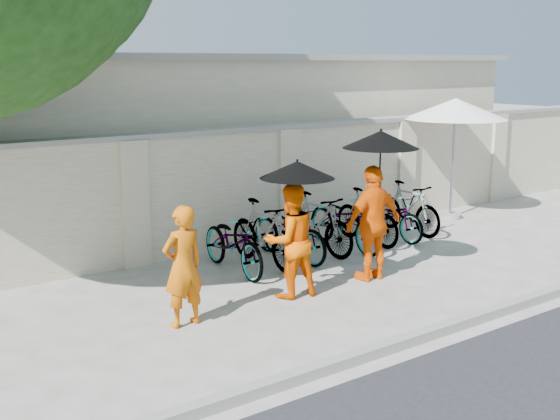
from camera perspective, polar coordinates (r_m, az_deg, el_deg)
ground at (r=9.38m, az=2.15°, el=-7.85°), size 80.00×80.00×0.00m
kerb at (r=8.18m, az=9.69°, el=-10.61°), size 40.00×0.16×0.12m
compound_wall at (r=12.21m, az=-3.46°, el=1.68°), size 20.00×0.30×2.00m
building_behind at (r=15.87m, az=-7.93°, el=6.17°), size 14.00×6.00×3.20m
monk_left at (r=8.59m, az=-7.89°, el=-4.55°), size 0.58×0.40×1.51m
monk_center at (r=9.55m, az=0.85°, el=-2.52°), size 0.84×0.70×1.58m
parasol_center at (r=9.32m, az=1.41°, el=3.29°), size 1.01×1.01×0.99m
monk_right at (r=10.37m, az=7.60°, el=-1.06°), size 1.01×0.43×1.71m
parasol_right at (r=10.12m, az=8.19°, el=5.69°), size 1.10×1.10×1.25m
patio_umbrella at (r=14.66m, az=14.08°, el=7.88°), size 2.37×2.37×2.46m
bike_0 at (r=10.75m, az=-3.80°, el=-2.64°), size 0.76×1.83×0.94m
bike_1 at (r=11.04m, az=-1.30°, el=-1.93°), size 0.52×1.75×1.05m
bike_2 at (r=11.45m, az=0.80°, el=-1.72°), size 0.72×1.81×0.94m
bike_3 at (r=11.79m, az=3.00°, el=-1.10°), size 0.61×1.74×1.03m
bike_4 at (r=12.10m, az=5.32°, el=-0.89°), size 0.71×1.90×0.99m
bike_5 at (r=12.53m, az=7.07°, el=-0.53°), size 0.49×1.62×0.97m
bike_6 at (r=12.93m, az=8.90°, el=-0.44°), size 0.61×1.65×0.86m
bike_7 at (r=13.38m, az=10.38°, el=0.18°), size 0.49×1.63×0.97m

